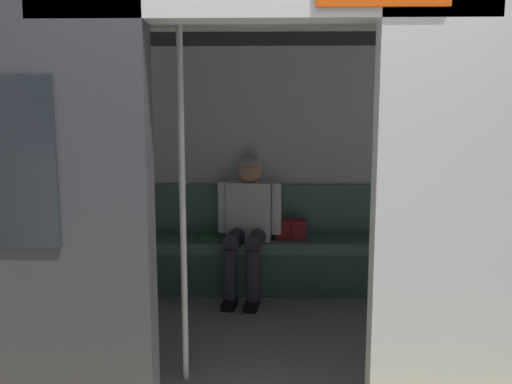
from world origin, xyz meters
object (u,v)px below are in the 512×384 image
Objects in this scene: train_car at (253,123)px; handbag at (291,229)px; book at (207,237)px; bench_seat at (264,252)px; grab_pole_door at (183,201)px; person_seated at (248,216)px.

train_car reaches higher than handbag.
book is (0.42, -0.96, -1.00)m from train_car.
grab_pole_door is (0.45, 1.56, 0.70)m from bench_seat.
train_car is 5.35× the size of person_seated.
bench_seat is 1.48× the size of grab_pole_door.
book is 0.10× the size of grab_pole_door.
train_car is at bearing 85.67° from bench_seat.
handbag is 0.12× the size of grab_pole_door.
grab_pole_door reaches higher than bench_seat.
handbag is at bearing -170.82° from bench_seat.
person_seated is 0.56× the size of grab_pole_door.
book is (0.49, -0.02, 0.12)m from bench_seat.
train_car is 1.47m from bench_seat.
book is 1.68m from grab_pole_door.
book is (0.73, 0.01, -0.07)m from handbag.
handbag reaches higher than book.
train_car is at bearing -121.22° from grab_pole_door.
person_seated reaches higher than book.
bench_seat is 2.62× the size of person_seated.
person_seated is 4.60× the size of handbag.
train_car is 1.38m from handbag.
bench_seat is 1.76m from grab_pole_door.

